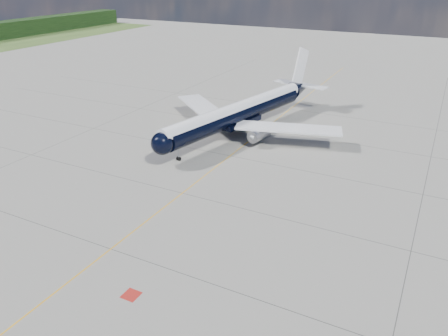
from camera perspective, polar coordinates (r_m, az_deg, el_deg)
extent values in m
plane|color=gray|center=(77.33, 2.46, 2.89)|extent=(320.00, 320.00, 0.00)
cube|color=orange|center=(73.15, 0.81, 1.60)|extent=(0.16, 160.00, 0.01)
cube|color=maroon|center=(44.67, -12.03, -15.91)|extent=(1.60, 1.60, 0.01)
cylinder|color=black|center=(81.40, 1.84, 7.03)|extent=(11.16, 36.28, 3.63)
sphere|color=black|center=(68.09, -8.06, 3.19)|extent=(4.31, 4.31, 3.63)
cone|color=black|center=(99.35, 9.92, 10.29)|extent=(4.95, 7.30, 3.63)
cylinder|color=silver|center=(81.13, 1.85, 7.64)|extent=(10.78, 37.98, 2.83)
cube|color=black|center=(67.78, -8.20, 3.56)|extent=(2.48, 1.60, 0.53)
cube|color=silver|center=(88.86, -2.78, 7.96)|extent=(17.12, 15.48, 0.31)
cube|color=silver|center=(77.48, 8.39, 5.18)|extent=(18.96, 9.63, 0.31)
cube|color=black|center=(81.82, 1.82, 6.14)|extent=(5.93, 10.19, 0.96)
cylinder|color=#B1B1B8|center=(84.38, -2.34, 6.27)|extent=(3.01, 4.75, 2.14)
cylinder|color=#B1B1B8|center=(77.12, 4.61, 4.40)|extent=(3.01, 4.75, 2.14)
sphere|color=gray|center=(82.97, -3.26, 5.92)|extent=(1.25, 1.25, 1.05)
sphere|color=gray|center=(75.58, 3.73, 4.00)|extent=(1.25, 1.25, 1.05)
cube|color=silver|center=(84.29, -2.26, 6.76)|extent=(0.85, 3.04, 1.05)
cube|color=silver|center=(77.03, 4.71, 4.94)|extent=(0.85, 3.04, 1.05)
cube|color=silver|center=(97.88, 9.98, 13.00)|extent=(1.57, 5.99, 8.15)
cube|color=silver|center=(99.17, 9.95, 10.71)|extent=(12.79, 5.59, 0.21)
cylinder|color=gray|center=(71.27, -5.97, 1.86)|extent=(0.20, 0.20, 2.01)
cylinder|color=black|center=(71.73, -6.05, 1.26)|extent=(0.31, 0.69, 0.67)
cylinder|color=black|center=(71.48, -5.83, 1.18)|extent=(0.31, 0.69, 0.67)
cylinder|color=gray|center=(85.12, 0.77, 5.91)|extent=(0.30, 0.30, 1.82)
cylinder|color=gray|center=(81.66, 4.14, 5.02)|extent=(0.30, 0.30, 1.82)
cylinder|color=black|center=(84.98, 0.54, 5.33)|extent=(0.64, 1.12, 1.05)
cylinder|color=black|center=(85.76, 0.99, 5.51)|extent=(0.64, 1.12, 1.05)
cylinder|color=black|center=(81.51, 3.90, 4.42)|extent=(0.64, 1.12, 1.05)
cylinder|color=black|center=(82.32, 4.33, 4.61)|extent=(0.64, 1.12, 1.05)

